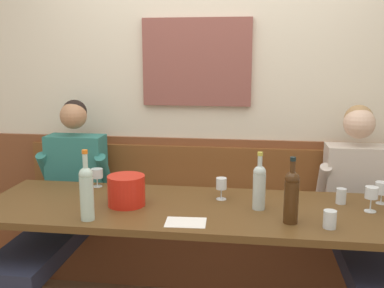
% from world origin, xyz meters
% --- Properties ---
extents(room_wall_back, '(6.80, 0.12, 2.80)m').
position_xyz_m(room_wall_back, '(-0.00, 1.09, 1.40)').
color(room_wall_back, beige).
rests_on(room_wall_back, ground).
extents(wood_wainscot_panel, '(6.80, 0.03, 0.99)m').
position_xyz_m(wood_wainscot_panel, '(0.00, 1.04, 0.50)').
color(wood_wainscot_panel, brown).
rests_on(wood_wainscot_panel, ground).
extents(wall_bench, '(2.80, 0.42, 0.94)m').
position_xyz_m(wall_bench, '(0.00, 0.83, 0.28)').
color(wall_bench, brown).
rests_on(wall_bench, ground).
extents(dining_table, '(2.50, 0.78, 0.76)m').
position_xyz_m(dining_table, '(0.00, 0.19, 0.68)').
color(dining_table, brown).
rests_on(dining_table, ground).
extents(person_right_seat, '(0.52, 1.18, 1.30)m').
position_xyz_m(person_right_seat, '(-0.97, 0.48, 0.62)').
color(person_right_seat, '#2B3236').
rests_on(person_right_seat, ground).
extents(person_left_seat, '(0.50, 1.19, 1.29)m').
position_xyz_m(person_left_seat, '(1.00, 0.50, 0.63)').
color(person_left_seat, '#2A2E34').
rests_on(person_left_seat, ground).
extents(ice_bucket, '(0.21, 0.21, 0.18)m').
position_xyz_m(ice_bucket, '(-0.40, 0.16, 0.85)').
color(ice_bucket, red).
rests_on(ice_bucket, dining_table).
extents(wine_bottle_green_tall, '(0.07, 0.07, 0.33)m').
position_xyz_m(wine_bottle_green_tall, '(0.35, 0.20, 0.90)').
color(wine_bottle_green_tall, '#B6C5BE').
rests_on(wine_bottle_green_tall, dining_table).
extents(wine_bottle_clear_water, '(0.07, 0.07, 0.35)m').
position_xyz_m(wine_bottle_clear_water, '(0.51, 0.01, 0.91)').
color(wine_bottle_clear_water, '#3E2410').
rests_on(wine_bottle_clear_water, dining_table).
extents(wine_bottle_amber_mid, '(0.07, 0.07, 0.38)m').
position_xyz_m(wine_bottle_amber_mid, '(-0.54, -0.10, 0.92)').
color(wine_bottle_amber_mid, '#B1CDBE').
rests_on(wine_bottle_amber_mid, dining_table).
extents(wine_glass_right_end, '(0.08, 0.08, 0.12)m').
position_xyz_m(wine_glass_right_end, '(-0.70, 0.49, 0.84)').
color(wine_glass_right_end, silver).
rests_on(wine_glass_right_end, dining_table).
extents(wine_glass_center_front, '(0.07, 0.07, 0.14)m').
position_xyz_m(wine_glass_center_front, '(0.96, 0.24, 0.86)').
color(wine_glass_center_front, silver).
rests_on(wine_glass_center_front, dining_table).
extents(wine_glass_near_bucket, '(0.06, 0.06, 0.13)m').
position_xyz_m(wine_glass_near_bucket, '(0.13, 0.34, 0.85)').
color(wine_glass_near_bucket, silver).
rests_on(wine_glass_near_bucket, dining_table).
extents(wine_glass_mid_left, '(0.08, 0.08, 0.13)m').
position_xyz_m(wine_glass_mid_left, '(1.06, 0.39, 0.85)').
color(wine_glass_mid_left, silver).
rests_on(wine_glass_mid_left, dining_table).
extents(water_tumbler_right, '(0.07, 0.07, 0.09)m').
position_xyz_m(water_tumbler_right, '(0.70, -0.04, 0.80)').
color(water_tumbler_right, silver).
rests_on(water_tumbler_right, dining_table).
extents(water_tumbler_center, '(0.06, 0.06, 0.09)m').
position_xyz_m(water_tumbler_center, '(0.83, 0.36, 0.80)').
color(water_tumbler_center, silver).
rests_on(water_tumbler_center, dining_table).
extents(tasting_sheet_left_guest, '(0.22, 0.16, 0.00)m').
position_xyz_m(tasting_sheet_left_guest, '(-0.02, -0.07, 0.76)').
color(tasting_sheet_left_guest, white).
rests_on(tasting_sheet_left_guest, dining_table).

